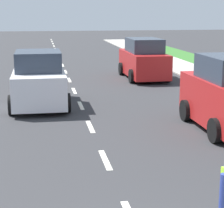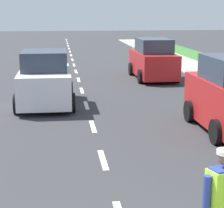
# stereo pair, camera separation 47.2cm
# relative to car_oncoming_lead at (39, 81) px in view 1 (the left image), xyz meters

# --- Properties ---
(ground_plane) EXTENTS (96.00, 96.00, 0.00)m
(ground_plane) POSITION_rel_car_oncoming_lead_xyz_m (1.50, 9.09, -0.94)
(ground_plane) COLOR #333335
(lane_center_line) EXTENTS (0.14, 46.40, 0.01)m
(lane_center_line) POSITION_rel_car_oncoming_lead_xyz_m (1.50, 13.29, -0.93)
(lane_center_line) COLOR silver
(lane_center_line) RESTS_ON ground
(car_oncoming_lead) EXTENTS (2.10, 3.83, 2.03)m
(car_oncoming_lead) POSITION_rel_car_oncoming_lead_xyz_m (0.00, 0.00, 0.00)
(car_oncoming_lead) COLOR silver
(car_oncoming_lead) RESTS_ON ground
(car_parked_far) EXTENTS (2.02, 4.36, 2.07)m
(car_parked_far) POSITION_rel_car_oncoming_lead_xyz_m (5.34, 5.71, 0.02)
(car_parked_far) COLOR red
(car_parked_far) RESTS_ON ground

